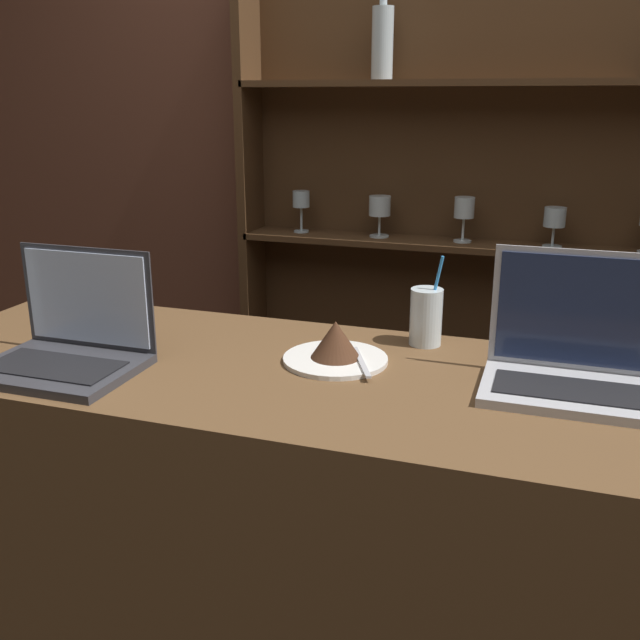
{
  "coord_description": "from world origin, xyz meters",
  "views": [
    {
      "loc": [
        0.31,
        -0.96,
        1.52
      ],
      "look_at": [
        -0.13,
        0.34,
        1.09
      ],
      "focal_mm": 40.0,
      "sensor_mm": 36.0,
      "label": 1
    }
  ],
  "objects": [
    {
      "name": "bar_counter",
      "position": [
        0.0,
        0.31,
        0.49
      ],
      "size": [
        2.07,
        0.62,
        0.99
      ],
      "color": "brown",
      "rests_on": "ground_plane"
    },
    {
      "name": "back_wall",
      "position": [
        0.0,
        1.4,
        1.35
      ],
      "size": [
        7.0,
        0.06,
        2.7
      ],
      "color": "brown",
      "rests_on": "ground_plane"
    },
    {
      "name": "back_shelf",
      "position": [
        0.04,
        1.33,
        1.01
      ],
      "size": [
        1.47,
        0.18,
        1.95
      ],
      "color": "#472D19",
      "rests_on": "ground_plane"
    },
    {
      "name": "laptop_near",
      "position": [
        -0.62,
        0.18,
        1.04
      ],
      "size": [
        0.31,
        0.24,
        0.23
      ],
      "color": "#333338",
      "rests_on": "bar_counter"
    },
    {
      "name": "laptop_far",
      "position": [
        0.36,
        0.38,
        1.05
      ],
      "size": [
        0.32,
        0.21,
        0.26
      ],
      "color": "#ADADB2",
      "rests_on": "bar_counter"
    },
    {
      "name": "cake_plate",
      "position": [
        -0.11,
        0.38,
        1.02
      ],
      "size": [
        0.22,
        0.22,
        0.09
      ],
      "color": "silver",
      "rests_on": "bar_counter"
    },
    {
      "name": "water_glass",
      "position": [
        0.05,
        0.55,
        1.05
      ],
      "size": [
        0.07,
        0.07,
        0.2
      ],
      "color": "silver",
      "rests_on": "bar_counter"
    }
  ]
}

